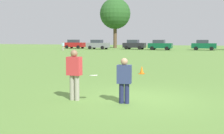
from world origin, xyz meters
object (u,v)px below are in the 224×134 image
traffic_cone (142,70)px  parked_car_near_right (204,45)px  parked_car_mid_right (160,45)px  frisbee (93,75)px  parked_car_mid_left (98,44)px  player_thrower (74,72)px  parked_car_center (134,44)px  parked_car_near_left (74,44)px  player_defender (124,78)px  bystander_sideline_watcher (63,45)px

traffic_cone → parked_car_near_right: 36.34m
parked_car_mid_right → frisbee: bearing=-84.4°
parked_car_mid_left → parked_car_near_right: size_ratio=1.00×
player_thrower → parked_car_mid_right: parked_car_mid_right is taller
traffic_cone → parked_car_center: size_ratio=0.11×
parked_car_mid_right → parked_car_center: bearing=162.1°
parked_car_near_left → player_thrower: bearing=-64.2°
parked_car_center → frisbee: bearing=-78.0°
parked_car_near_left → parked_car_near_right: 25.46m
player_thrower → player_defender: size_ratio=1.17×
parked_car_near_left → parked_car_mid_right: same height
player_defender → frisbee: 0.99m
frisbee → parked_car_near_right: (3.28, 43.91, 0.03)m
player_defender → parked_car_center: size_ratio=0.34×
parked_car_near_right → frisbee: bearing=-94.3°
player_defender → bystander_sideline_watcher: (-20.70, 34.78, 0.08)m
player_defender → parked_car_center: 44.86m
player_thrower → parked_car_near_left: (-21.43, 44.35, -0.03)m
parked_car_near_left → parked_car_near_right: bearing=-1.3°
player_defender → parked_car_near_left: parked_car_near_left is taller
player_thrower → parked_car_near_right: parked_car_near_right is taller
player_thrower → player_defender: (1.70, 0.08, -0.15)m
player_defender → traffic_cone: size_ratio=3.02×
bystander_sideline_watcher → parked_car_near_right: bearing=21.1°
frisbee → bystander_sideline_watcher: size_ratio=0.18×
parked_car_near_right → traffic_cone: bearing=-95.3°
parked_car_mid_left → parked_car_near_right: bearing=4.6°
player_defender → frisbee: player_defender is taller
player_defender → bystander_sideline_watcher: bearing=120.8°
player_thrower → parked_car_center: bearing=101.1°
bystander_sideline_watcher → player_thrower: bearing=-61.4°
player_thrower → parked_car_center: size_ratio=0.39×
traffic_cone → parked_car_near_left: 42.90m
parked_car_near_right → bystander_sideline_watcher: bearing=-158.9°
traffic_cone → parked_car_center: bearing=104.4°
frisbee → parked_car_center: parked_car_center is taller
parked_car_center → parked_car_mid_right: size_ratio=1.00×
parked_car_center → player_thrower: bearing=-78.9°
player_defender → frisbee: size_ratio=5.31×
frisbee → parked_car_center: (-9.34, 43.89, 0.03)m
player_thrower → frisbee: 0.76m
player_thrower → bystander_sideline_watcher: player_thrower is taller
parked_car_mid_left → parked_car_center: same height
traffic_cone → parked_car_near_right: (3.36, 36.18, 0.69)m
parked_car_near_left → parked_car_near_right: same height
parked_car_center → parked_car_mid_right: (5.18, -1.68, 0.00)m
bystander_sideline_watcher → parked_car_near_left: bearing=104.3°
traffic_cone → parked_car_near_left: size_ratio=0.11×
player_thrower → traffic_cone: player_thrower is taller
frisbee → parked_car_near_left: parked_car_near_left is taller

